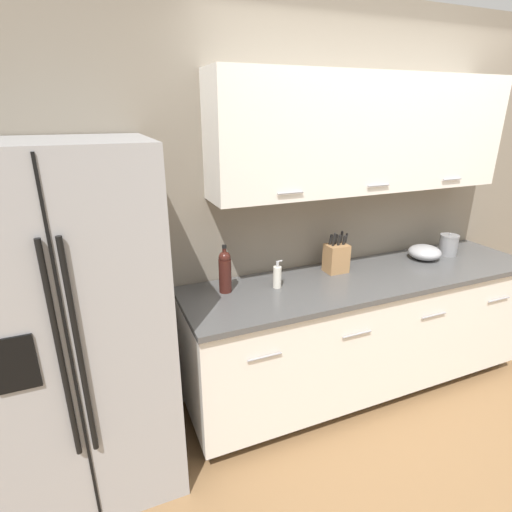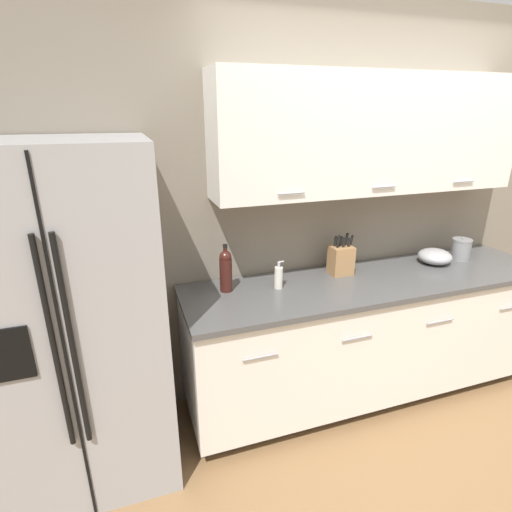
{
  "view_description": "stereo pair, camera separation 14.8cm",
  "coord_description": "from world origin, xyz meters",
  "px_view_note": "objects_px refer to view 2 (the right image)",
  "views": [
    {
      "loc": [
        -1.83,
        -1.02,
        1.94
      ],
      "look_at": [
        -1.0,
        0.97,
        1.15
      ],
      "focal_mm": 28.0,
      "sensor_mm": 36.0,
      "label": 1
    },
    {
      "loc": [
        -1.69,
        -1.07,
        1.94
      ],
      "look_at": [
        -1.0,
        0.97,
        1.15
      ],
      "focal_mm": 28.0,
      "sensor_mm": 36.0,
      "label": 2
    }
  ],
  "objects_px": {
    "refrigerator": "(74,324)",
    "steel_canister": "(461,249)",
    "soap_dispenser": "(279,277)",
    "mixing_bowl": "(435,256)",
    "knife_block": "(341,259)",
    "wine_bottle": "(226,270)"
  },
  "relations": [
    {
      "from": "refrigerator",
      "to": "wine_bottle",
      "type": "height_order",
      "value": "refrigerator"
    },
    {
      "from": "refrigerator",
      "to": "steel_canister",
      "type": "relative_size",
      "value": 10.67
    },
    {
      "from": "soap_dispenser",
      "to": "mixing_bowl",
      "type": "relative_size",
      "value": 0.76
    },
    {
      "from": "knife_block",
      "to": "mixing_bowl",
      "type": "distance_m",
      "value": 0.74
    },
    {
      "from": "refrigerator",
      "to": "steel_canister",
      "type": "distance_m",
      "value": 2.63
    },
    {
      "from": "refrigerator",
      "to": "knife_block",
      "type": "relative_size",
      "value": 6.4
    },
    {
      "from": "refrigerator",
      "to": "knife_block",
      "type": "xyz_separation_m",
      "value": [
        1.64,
        0.18,
        0.09
      ]
    },
    {
      "from": "soap_dispenser",
      "to": "steel_canister",
      "type": "bearing_deg",
      "value": 1.68
    },
    {
      "from": "knife_block",
      "to": "wine_bottle",
      "type": "xyz_separation_m",
      "value": [
        -0.8,
        -0.02,
        0.03
      ]
    },
    {
      "from": "refrigerator",
      "to": "wine_bottle",
      "type": "distance_m",
      "value": 0.87
    },
    {
      "from": "steel_canister",
      "to": "knife_block",
      "type": "bearing_deg",
      "value": 177.85
    },
    {
      "from": "wine_bottle",
      "to": "steel_canister",
      "type": "xyz_separation_m",
      "value": [
        1.78,
        -0.02,
        -0.06
      ]
    },
    {
      "from": "refrigerator",
      "to": "soap_dispenser",
      "type": "distance_m",
      "value": 1.17
    },
    {
      "from": "knife_block",
      "to": "steel_canister",
      "type": "bearing_deg",
      "value": -2.15
    },
    {
      "from": "soap_dispenser",
      "to": "mixing_bowl",
      "type": "bearing_deg",
      "value": 1.54
    },
    {
      "from": "knife_block",
      "to": "mixing_bowl",
      "type": "relative_size",
      "value": 1.23
    },
    {
      "from": "steel_canister",
      "to": "soap_dispenser",
      "type": "bearing_deg",
      "value": -178.32
    },
    {
      "from": "knife_block",
      "to": "mixing_bowl",
      "type": "height_order",
      "value": "knife_block"
    },
    {
      "from": "refrigerator",
      "to": "mixing_bowl",
      "type": "relative_size",
      "value": 7.85
    },
    {
      "from": "knife_block",
      "to": "soap_dispenser",
      "type": "bearing_deg",
      "value": -170.56
    },
    {
      "from": "refrigerator",
      "to": "steel_canister",
      "type": "bearing_deg",
      "value": 3.22
    },
    {
      "from": "refrigerator",
      "to": "knife_block",
      "type": "height_order",
      "value": "refrigerator"
    }
  ]
}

